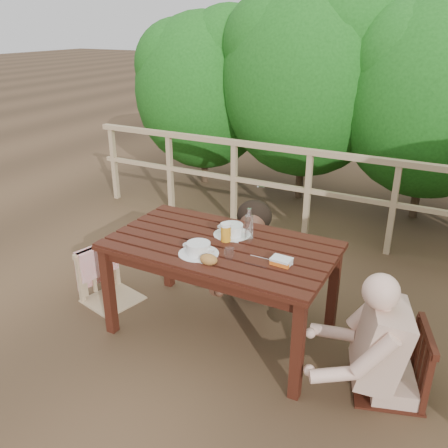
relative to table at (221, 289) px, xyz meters
The scene contains 16 objects.
ground 0.38m from the table, ahead, with size 60.00×60.00×0.00m, color brown.
table is the anchor object (origin of this frame).
chair_left 1.05m from the table, behind, with size 0.43×0.43×0.87m, color tan.
chair_far 0.78m from the table, 94.30° to the left, with size 0.45×0.45×0.90m, color black.
chair_right 1.27m from the table, ahead, with size 0.45×0.45×0.91m, color black.
woman 0.85m from the table, 94.19° to the left, with size 0.54×0.66×1.34m, color black, non-canonical shape.
diner_right 1.34m from the table, ahead, with size 0.57×0.70×1.40m, color tan, non-canonical shape.
railing 2.00m from the table, 90.00° to the left, with size 5.60×0.10×1.01m, color tan.
hedge_row 3.57m from the table, 82.87° to the left, with size 6.60×1.60×3.80m, color #175014, non-canonical shape.
soup_near 0.48m from the table, 104.95° to the right, with size 0.28×0.28×0.09m, color white.
soup_far 0.46m from the table, 89.05° to the left, with size 0.28×0.28×0.09m, color silver.
bread_roll 0.52m from the table, 76.74° to the right, with size 0.12×0.09×0.07m, color #B26F31.
beer_glass 0.46m from the table, 71.49° to the left, with size 0.08×0.08×0.15m, color #C8750D.
bottle 0.55m from the table, 40.83° to the left, with size 0.06×0.06×0.26m, color silver.
tumbler 0.48m from the table, 47.43° to the right, with size 0.07×0.07×0.08m, color silver.
butter_tub 0.66m from the table, 10.86° to the right, with size 0.14×0.10×0.06m, color white.
Camera 1 is at (1.46, -2.71, 2.25)m, focal length 37.81 mm.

